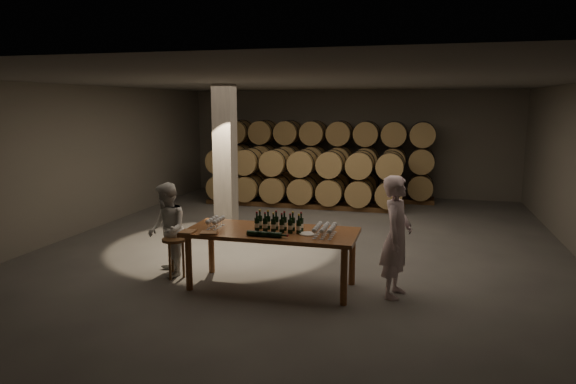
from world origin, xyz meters
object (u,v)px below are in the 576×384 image
(plate, at_px, (308,234))
(stool, at_px, (175,246))
(notebook_near, at_px, (209,233))
(tasting_table, at_px, (272,237))
(bottle_cluster, at_px, (279,224))
(person_woman, at_px, (167,230))
(person_man, at_px, (396,237))

(plate, xyz_separation_m, stool, (-2.23, 0.11, -0.37))
(notebook_near, distance_m, stool, 1.00)
(tasting_table, xyz_separation_m, stool, (-1.64, 0.02, -0.26))
(bottle_cluster, bearing_deg, plate, -8.65)
(bottle_cluster, bearing_deg, tasting_table, 171.30)
(plate, relative_size, stool, 0.39)
(notebook_near, distance_m, person_woman, 1.13)
(person_man, height_order, person_woman, person_man)
(plate, distance_m, person_woman, 2.41)
(bottle_cluster, relative_size, notebook_near, 3.03)
(person_man, bearing_deg, plate, 110.48)
(bottle_cluster, xyz_separation_m, person_man, (1.73, 0.13, -0.11))
(person_man, relative_size, person_woman, 1.16)
(tasting_table, distance_m, person_man, 1.86)
(plate, height_order, stool, plate)
(person_woman, bearing_deg, plate, 49.94)
(notebook_near, bearing_deg, plate, 1.10)
(person_man, bearing_deg, bottle_cluster, 105.77)
(plate, distance_m, stool, 2.26)
(tasting_table, xyz_separation_m, person_man, (1.86, 0.11, 0.10))
(stool, relative_size, person_woman, 0.43)
(tasting_table, relative_size, plate, 10.26)
(bottle_cluster, relative_size, stool, 1.10)
(person_woman, bearing_deg, tasting_table, 51.24)
(stool, relative_size, person_man, 0.37)
(plate, bearing_deg, tasting_table, 171.34)
(plate, height_order, person_woman, person_woman)
(tasting_table, height_order, notebook_near, notebook_near)
(bottle_cluster, height_order, person_woman, person_woman)
(person_man, xyz_separation_m, person_woman, (-3.66, -0.01, -0.13))
(tasting_table, bearing_deg, bottle_cluster, -8.70)
(tasting_table, bearing_deg, notebook_near, -152.23)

